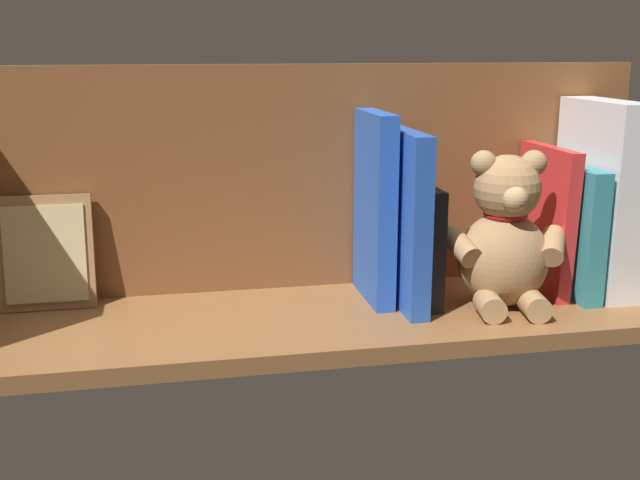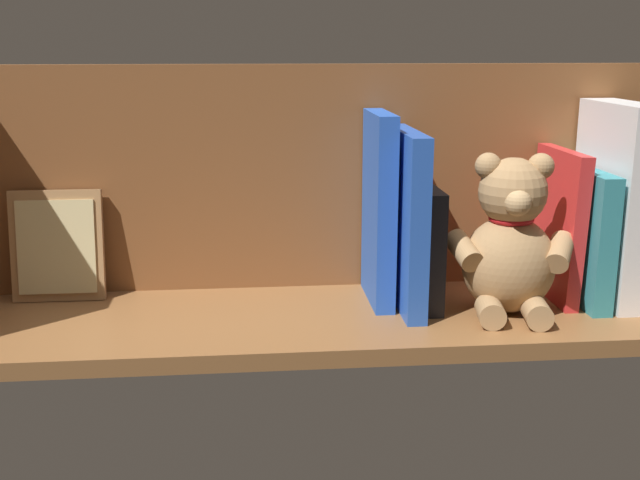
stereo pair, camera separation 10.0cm
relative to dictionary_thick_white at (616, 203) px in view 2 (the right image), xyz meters
The scene contains 10 objects.
ground_plane 43.12cm from the dictionary_thick_white, ahead, with size 98.61×28.00×2.20cm, color brown.
shelf_back_panel 41.77cm from the dictionary_thick_white, 13.50° to the right, with size 98.61×1.50×31.66cm, color brown.
dictionary_thick_white is the anchor object (origin of this frame).
book_0 6.28cm from the dictionary_thick_white, ahead, with size 2.73×16.99×18.14cm, color teal.
book_1 8.19cm from the dictionary_thick_white, ahead, with size 1.90×14.86×20.55cm, color red.
teddy_bear 17.27cm from the dictionary_thick_white, 16.15° to the left, with size 16.84×14.76×21.02cm.
book_2 26.53cm from the dictionary_thick_white, ahead, with size 2.16×15.11×16.09cm, color black.
book_3 29.02cm from the dictionary_thick_white, ahead, with size 2.58×17.73×23.51cm, color blue.
book_4 32.27cm from the dictionary_thick_white, ahead, with size 2.59×13.22×25.69cm, color blue.
picture_frame_leaning 76.33cm from the dictionary_thick_white, ahead, with size 12.36×3.47×15.25cm.
Camera 2 is at (9.42, 97.13, 34.50)cm, focal length 43.70 mm.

